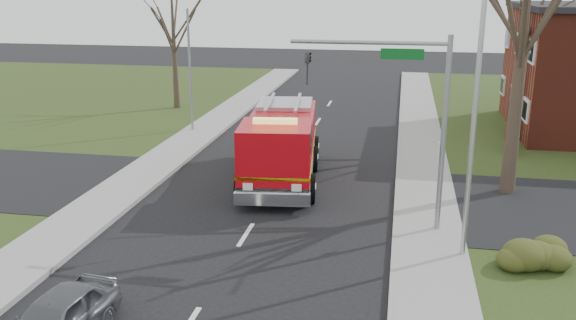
# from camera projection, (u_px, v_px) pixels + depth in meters

# --- Properties ---
(ground) EXTENTS (120.00, 120.00, 0.00)m
(ground) POSITION_uv_depth(u_px,v_px,m) (246.00, 235.00, 21.06)
(ground) COLOR black
(ground) RESTS_ON ground
(sidewalk_right) EXTENTS (2.40, 80.00, 0.15)m
(sidewalk_right) POSITION_uv_depth(u_px,v_px,m) (429.00, 247.00, 19.93)
(sidewalk_right) COLOR gray
(sidewalk_right) RESTS_ON ground
(sidewalk_left) EXTENTS (2.40, 80.00, 0.15)m
(sidewalk_left) POSITION_uv_depth(u_px,v_px,m) (80.00, 220.00, 22.14)
(sidewalk_left) COLOR gray
(sidewalk_left) RESTS_ON ground
(health_center_sign) EXTENTS (0.12, 2.00, 1.40)m
(health_center_sign) POSITION_uv_depth(u_px,v_px,m) (509.00, 137.00, 30.73)
(health_center_sign) COLOR #571714
(health_center_sign) RESTS_ON ground
(hedge_corner) EXTENTS (2.80, 2.00, 0.90)m
(hedge_corner) POSITION_uv_depth(u_px,v_px,m) (526.00, 252.00, 18.35)
(hedge_corner) COLOR #2E3814
(hedge_corner) RESTS_ON lawn_right
(bare_tree_near) EXTENTS (6.00, 6.00, 12.00)m
(bare_tree_near) POSITION_uv_depth(u_px,v_px,m) (526.00, 9.00, 22.94)
(bare_tree_near) COLOR #33251E
(bare_tree_near) RESTS_ON ground
(bare_tree_far) EXTENTS (5.25, 5.25, 10.50)m
(bare_tree_far) POSITION_uv_depth(u_px,v_px,m) (523.00, 21.00, 31.42)
(bare_tree_far) COLOR #33251E
(bare_tree_far) RESTS_ON ground
(bare_tree_left) EXTENTS (4.50, 4.50, 9.00)m
(bare_tree_left) POSITION_uv_depth(u_px,v_px,m) (173.00, 27.00, 40.12)
(bare_tree_left) COLOR #33251E
(bare_tree_left) RESTS_ON ground
(traffic_signal_mast) EXTENTS (5.29, 0.18, 6.80)m
(traffic_signal_mast) POSITION_uv_depth(u_px,v_px,m) (406.00, 98.00, 20.22)
(traffic_signal_mast) COLOR gray
(traffic_signal_mast) RESTS_ON ground
(streetlight_pole) EXTENTS (1.48, 0.16, 8.40)m
(streetlight_pole) POSITION_uv_depth(u_px,v_px,m) (472.00, 118.00, 18.03)
(streetlight_pole) COLOR #B7BABF
(streetlight_pole) RESTS_ON ground
(utility_pole_far) EXTENTS (0.14, 0.14, 7.00)m
(utility_pole_far) POSITION_uv_depth(u_px,v_px,m) (190.00, 72.00, 34.48)
(utility_pole_far) COLOR gray
(utility_pole_far) RESTS_ON ground
(fire_engine) EXTENTS (3.99, 8.62, 3.36)m
(fire_engine) POSITION_uv_depth(u_px,v_px,m) (281.00, 147.00, 26.44)
(fire_engine) COLOR #BD0811
(fire_engine) RESTS_ON ground
(parked_car_maroon) EXTENTS (1.93, 3.93, 1.29)m
(parked_car_maroon) POSITION_uv_depth(u_px,v_px,m) (57.00, 320.00, 14.58)
(parked_car_maroon) COLOR #53555A
(parked_car_maroon) RESTS_ON ground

